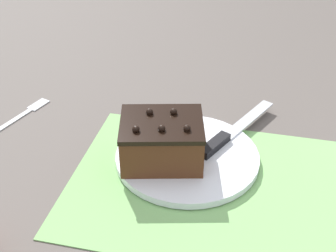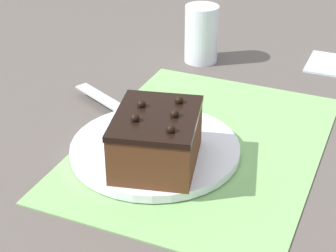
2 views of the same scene
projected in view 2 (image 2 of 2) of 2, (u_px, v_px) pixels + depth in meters
name	position (u px, v px, depth m)	size (l,w,h in m)	color
ground_plane	(203.00, 145.00, 0.84)	(3.00, 3.00, 0.00)	#544C47
placemat_woven	(203.00, 144.00, 0.84)	(0.46, 0.34, 0.00)	#7AB266
cake_plate	(155.00, 148.00, 0.82)	(0.25, 0.25, 0.01)	white
chocolate_cake	(157.00, 139.00, 0.76)	(0.16, 0.14, 0.08)	#512D19
serving_knife	(135.00, 116.00, 0.88)	(0.12, 0.22, 0.01)	black
drinking_glass	(201.00, 34.00, 1.10)	(0.07, 0.07, 0.11)	white
folded_napkin	(331.00, 63.00, 1.10)	(0.11, 0.09, 0.01)	silver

